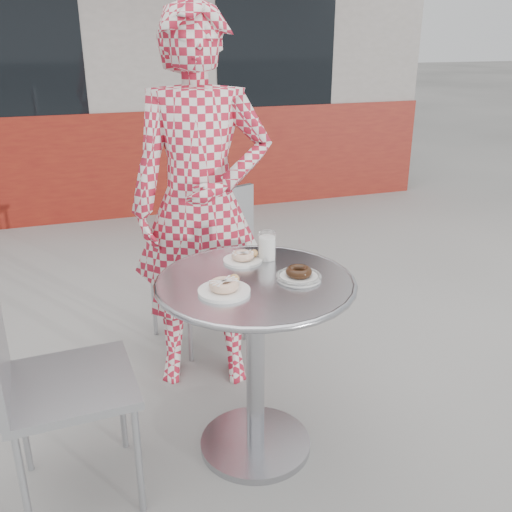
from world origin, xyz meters
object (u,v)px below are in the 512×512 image
object	(u,v)px
bistro_table	(255,324)
plate_far	(244,258)
milk_cup	(267,247)
chair_far	(200,293)
chair_left	(72,429)
seated_person	(201,206)
plate_checker	(299,275)
plate_near	(225,287)

from	to	relation	value
bistro_table	plate_far	world-z (taller)	plate_far
plate_far	milk_cup	size ratio (longest dim) A/B	1.37
chair_far	chair_left	xyz separation A→B (m)	(-0.74, -1.02, 0.01)
milk_cup	plate_far	bearing A→B (deg)	175.10
seated_person	milk_cup	world-z (taller)	seated_person
bistro_table	seated_person	bearing A→B (deg)	94.75
chair_far	plate_far	xyz separation A→B (m)	(0.01, -0.80, 0.52)
bistro_table	seated_person	world-z (taller)	seated_person
plate_checker	milk_cup	world-z (taller)	milk_cup
bistro_table	milk_cup	world-z (taller)	milk_cup
chair_left	plate_near	bearing A→B (deg)	-97.62
bistro_table	milk_cup	bearing A→B (deg)	58.67
plate_far	plate_near	xyz separation A→B (m)	(-0.16, -0.27, 0.00)
chair_left	milk_cup	distance (m)	1.03
seated_person	plate_checker	size ratio (longest dim) A/B	10.23
bistro_table	plate_checker	world-z (taller)	plate_checker
seated_person	milk_cup	xyz separation A→B (m)	(0.17, -0.45, -0.07)
bistro_table	plate_checker	bearing A→B (deg)	-13.50
plate_far	milk_cup	distance (m)	0.11
seated_person	plate_far	xyz separation A→B (m)	(0.07, -0.44, -0.11)
plate_checker	milk_cup	bearing A→B (deg)	101.96
bistro_table	plate_far	distance (m)	0.29
chair_left	milk_cup	bearing A→B (deg)	-78.90
seated_person	chair_left	bearing A→B (deg)	-121.40
bistro_table	chair_far	distance (m)	1.05
bistro_table	milk_cup	size ratio (longest dim) A/B	6.60
chair_far	plate_near	world-z (taller)	chair_far
bistro_table	plate_near	world-z (taller)	plate_near
chair_far	plate_checker	bearing A→B (deg)	78.09
bistro_table	milk_cup	xyz separation A→B (m)	(0.12, 0.19, 0.25)
plate_checker	chair_left	bearing A→B (deg)	178.78
bistro_table	plate_checker	size ratio (longest dim) A/B	4.44
chair_left	plate_checker	distance (m)	1.03
chair_left	plate_far	world-z (taller)	chair_left
chair_far	chair_left	world-z (taller)	chair_left
plate_near	milk_cup	distance (m)	0.37
plate_near	plate_checker	xyz separation A→B (m)	(0.31, 0.03, -0.01)
chair_far	bistro_table	bearing A→B (deg)	69.11
milk_cup	chair_far	bearing A→B (deg)	97.59
plate_near	seated_person	bearing A→B (deg)	82.81
chair_left	chair_far	bearing A→B (deg)	-38.72
chair_left	plate_near	world-z (taller)	chair_left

